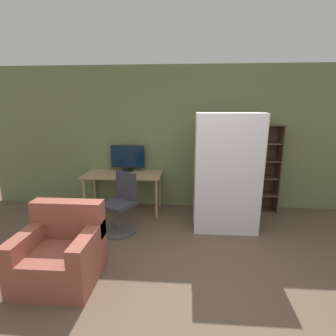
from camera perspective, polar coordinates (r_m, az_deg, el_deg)
name	(u,v)px	position (r m, az deg, el deg)	size (l,w,h in m)	color
ground_plane	(193,299)	(3.04, 5.43, -26.60)	(16.00, 16.00, 0.00)	brown
wall_back	(191,139)	(5.08, 5.11, 6.39)	(8.00, 0.06, 2.70)	#6B7A4C
desk	(123,178)	(4.99, -9.72, -2.15)	(1.43, 0.69, 0.73)	tan
monitor	(128,158)	(5.11, -8.76, 2.25)	(0.66, 0.21, 0.50)	black
office_chair	(121,208)	(4.23, -10.27, -8.63)	(0.60, 0.60, 0.94)	#4C4C51
bookshelf	(248,170)	(5.15, 17.01, -0.43)	(0.88, 0.33, 1.63)	brown
mattress_near	(229,176)	(4.04, 13.05, -1.68)	(0.99, 0.30, 1.87)	silver
mattress_far	(225,170)	(4.40, 12.32, -0.45)	(0.99, 0.27, 1.86)	silver
armchair	(61,252)	(3.38, -22.18, -16.59)	(0.85, 0.80, 0.85)	#934C3D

